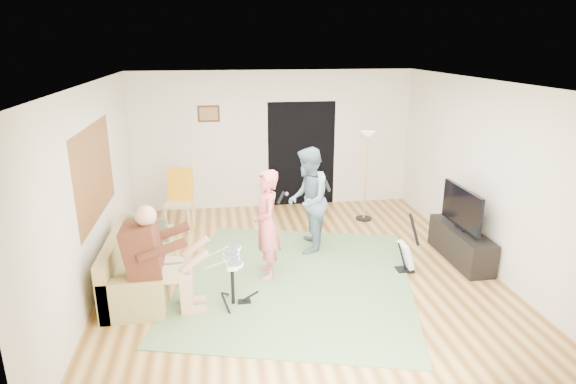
# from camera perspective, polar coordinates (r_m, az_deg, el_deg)

# --- Properties ---
(floor) EXTENTS (6.00, 6.00, 0.00)m
(floor) POSITION_cam_1_polar(r_m,az_deg,el_deg) (7.15, 1.38, -9.29)
(floor) COLOR brown
(floor) RESTS_ON ground
(walls) EXTENTS (5.50, 6.00, 2.70)m
(walls) POSITION_cam_1_polar(r_m,az_deg,el_deg) (6.65, 1.46, 1.16)
(walls) COLOR beige
(walls) RESTS_ON floor
(ceiling) EXTENTS (6.00, 6.00, 0.00)m
(ceiling) POSITION_cam_1_polar(r_m,az_deg,el_deg) (6.41, 1.56, 12.83)
(ceiling) COLOR white
(ceiling) RESTS_ON walls
(window_blinds) EXTENTS (0.00, 2.05, 2.05)m
(window_blinds) POSITION_cam_1_polar(r_m,az_deg,el_deg) (6.89, -21.94, 2.18)
(window_blinds) COLOR #93582D
(window_blinds) RESTS_ON walls
(doorway) EXTENTS (2.10, 0.00, 2.10)m
(doorway) POSITION_cam_1_polar(r_m,az_deg,el_deg) (9.67, 1.60, 4.49)
(doorway) COLOR black
(doorway) RESTS_ON walls
(picture_frame) EXTENTS (0.42, 0.03, 0.32)m
(picture_frame) POSITION_cam_1_polar(r_m,az_deg,el_deg) (9.37, -9.39, 9.14)
(picture_frame) COLOR #3F2314
(picture_frame) RESTS_ON walls
(area_rug) EXTENTS (3.97, 4.28, 0.02)m
(area_rug) POSITION_cam_1_polar(r_m,az_deg,el_deg) (6.87, 0.96, -10.39)
(area_rug) COLOR #5B7C4B
(area_rug) RESTS_ON floor
(sofa) EXTENTS (0.77, 1.87, 0.76)m
(sofa) POSITION_cam_1_polar(r_m,az_deg,el_deg) (6.91, -17.61, -8.84)
(sofa) COLOR #A28F51
(sofa) RESTS_ON floor
(drummer) EXTENTS (0.90, 0.50, 1.38)m
(drummer) POSITION_cam_1_polar(r_m,az_deg,el_deg) (6.14, -14.87, -9.00)
(drummer) COLOR #552718
(drummer) RESTS_ON sofa
(drum_kit) EXTENTS (0.38, 0.69, 0.71)m
(drum_kit) POSITION_cam_1_polar(r_m,az_deg,el_deg) (6.20, -6.59, -10.61)
(drum_kit) COLOR black
(drum_kit) RESTS_ON floor
(singer) EXTENTS (0.41, 0.59, 1.56)m
(singer) POSITION_cam_1_polar(r_m,az_deg,el_deg) (6.70, -2.54, -3.88)
(singer) COLOR #E2626F
(singer) RESTS_ON floor
(microphone) EXTENTS (0.06, 0.06, 0.24)m
(microphone) POSITION_cam_1_polar(r_m,az_deg,el_deg) (6.60, -0.85, -0.68)
(microphone) COLOR black
(microphone) RESTS_ON singer
(guitarist) EXTENTS (0.82, 0.95, 1.67)m
(guitarist) POSITION_cam_1_polar(r_m,az_deg,el_deg) (7.53, 2.35, -0.99)
(guitarist) COLOR slate
(guitarist) RESTS_ON floor
(guitar_held) EXTENTS (0.19, 0.61, 0.26)m
(guitar_held) POSITION_cam_1_polar(r_m,az_deg,el_deg) (7.48, 3.89, 1.27)
(guitar_held) COLOR silver
(guitar_held) RESTS_ON guitarist
(guitar_spare) EXTENTS (0.32, 0.29, 0.89)m
(guitar_spare) POSITION_cam_1_polar(r_m,az_deg,el_deg) (7.24, 13.83, -7.24)
(guitar_spare) COLOR black
(guitar_spare) RESTS_ON floor
(torchiere_lamp) EXTENTS (0.30, 0.30, 1.68)m
(torchiere_lamp) POSITION_cam_1_polar(r_m,az_deg,el_deg) (8.89, 9.30, 3.77)
(torchiere_lamp) COLOR black
(torchiere_lamp) RESTS_ON floor
(dining_chair) EXTENTS (0.53, 0.55, 1.08)m
(dining_chair) POSITION_cam_1_polar(r_m,az_deg,el_deg) (8.73, -12.71, -1.93)
(dining_chair) COLOR tan
(dining_chair) RESTS_ON floor
(tv_cabinet) EXTENTS (0.40, 1.40, 0.50)m
(tv_cabinet) POSITION_cam_1_polar(r_m,az_deg,el_deg) (7.84, 19.77, -5.86)
(tv_cabinet) COLOR black
(tv_cabinet) RESTS_ON floor
(television) EXTENTS (0.06, 1.08, 0.60)m
(television) POSITION_cam_1_polar(r_m,az_deg,el_deg) (7.62, 19.90, -1.73)
(television) COLOR black
(television) RESTS_ON tv_cabinet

